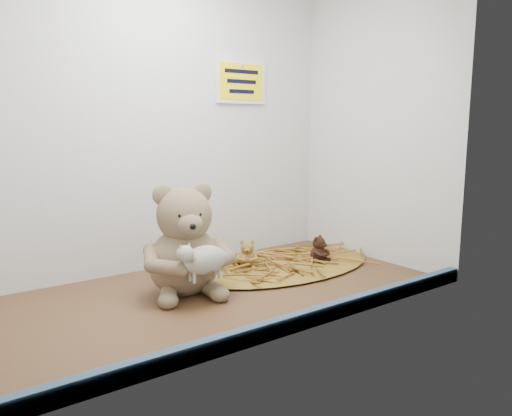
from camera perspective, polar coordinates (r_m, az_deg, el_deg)
alcove_shell at (r=126.75cm, az=-7.84°, el=10.87°), size 120.40×60.20×90.40cm
front_rail at (r=103.29cm, az=3.03°, el=-13.30°), size 119.28×2.20×3.60cm
straw_bed at (r=149.64cm, az=3.13°, el=-6.49°), size 60.55×35.16×1.17cm
main_teddy at (r=125.27cm, az=-8.20°, el=-3.49°), size 27.74×28.61×27.68cm
toy_lamb at (r=117.64cm, az=-5.88°, el=-5.91°), size 14.69×8.97×9.49cm
mini_teddy_tan at (r=145.66cm, az=-1.02°, el=-5.09°), size 8.95×9.04×7.80cm
mini_teddy_brown at (r=152.00cm, az=7.14°, el=-4.53°), size 8.44×8.63×7.88cm
wall_sign at (r=160.34cm, az=-1.77°, el=14.24°), size 16.00×1.20×11.00cm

